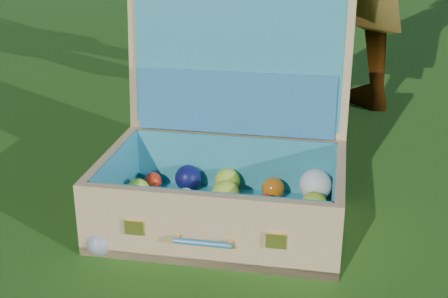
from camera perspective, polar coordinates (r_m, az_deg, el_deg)
ground at (r=1.61m, az=2.95°, el=-7.96°), size 60.00×60.00×0.00m
stray_ball at (r=1.55m, az=-11.33°, el=-8.39°), size 0.06×0.06×0.06m
suitcase at (r=1.65m, az=0.28°, el=-0.71°), size 0.67×0.55×0.60m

